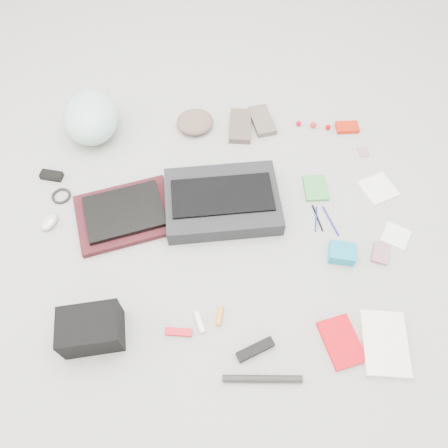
{
  "coord_description": "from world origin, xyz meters",
  "views": [
    {
      "loc": [
        -0.03,
        -0.91,
        1.56
      ],
      "look_at": [
        0.0,
        0.0,
        0.05
      ],
      "focal_mm": 35.0,
      "sensor_mm": 36.0,
      "label": 1
    }
  ],
  "objects_px": {
    "camera_bag": "(91,329)",
    "accordion_wallet": "(342,253)",
    "bike_helmet": "(91,117)",
    "laptop": "(124,211)",
    "messenger_bag": "(222,201)",
    "book_red": "(341,342)"
  },
  "relations": [
    {
      "from": "camera_bag",
      "to": "accordion_wallet",
      "type": "bearing_deg",
      "value": 10.43
    },
    {
      "from": "bike_helmet",
      "to": "camera_bag",
      "type": "distance_m",
      "value": 1.0
    },
    {
      "from": "laptop",
      "to": "bike_helmet",
      "type": "height_order",
      "value": "bike_helmet"
    },
    {
      "from": "laptop",
      "to": "accordion_wallet",
      "type": "xyz_separation_m",
      "value": [
        0.88,
        -0.21,
        -0.01
      ]
    },
    {
      "from": "laptop",
      "to": "camera_bag",
      "type": "xyz_separation_m",
      "value": [
        -0.06,
        -0.51,
        0.03
      ]
    },
    {
      "from": "camera_bag",
      "to": "accordion_wallet",
      "type": "xyz_separation_m",
      "value": [
        0.94,
        0.29,
        -0.04
      ]
    },
    {
      "from": "laptop",
      "to": "camera_bag",
      "type": "height_order",
      "value": "camera_bag"
    },
    {
      "from": "messenger_bag",
      "to": "laptop",
      "type": "xyz_separation_m",
      "value": [
        -0.41,
        -0.04,
        -0.0
      ]
    },
    {
      "from": "camera_bag",
      "to": "laptop",
      "type": "bearing_deg",
      "value": 75.86
    },
    {
      "from": "messenger_bag",
      "to": "bike_helmet",
      "type": "height_order",
      "value": "bike_helmet"
    },
    {
      "from": "book_red",
      "to": "accordion_wallet",
      "type": "height_order",
      "value": "accordion_wallet"
    },
    {
      "from": "messenger_bag",
      "to": "accordion_wallet",
      "type": "height_order",
      "value": "messenger_bag"
    },
    {
      "from": "laptop",
      "to": "accordion_wallet",
      "type": "bearing_deg",
      "value": -29.19
    },
    {
      "from": "messenger_bag",
      "to": "camera_bag",
      "type": "relative_size",
      "value": 2.24
    },
    {
      "from": "book_red",
      "to": "bike_helmet",
      "type": "bearing_deg",
      "value": 118.55
    },
    {
      "from": "messenger_bag",
      "to": "camera_bag",
      "type": "bearing_deg",
      "value": -135.04
    },
    {
      "from": "messenger_bag",
      "to": "bike_helmet",
      "type": "bearing_deg",
      "value": 138.79
    },
    {
      "from": "bike_helmet",
      "to": "book_red",
      "type": "relative_size",
      "value": 1.74
    },
    {
      "from": "messenger_bag",
      "to": "laptop",
      "type": "distance_m",
      "value": 0.41
    },
    {
      "from": "camera_bag",
      "to": "accordion_wallet",
      "type": "relative_size",
      "value": 2.08
    },
    {
      "from": "book_red",
      "to": "messenger_bag",
      "type": "bearing_deg",
      "value": 109.19
    },
    {
      "from": "laptop",
      "to": "bike_helmet",
      "type": "distance_m",
      "value": 0.52
    }
  ]
}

